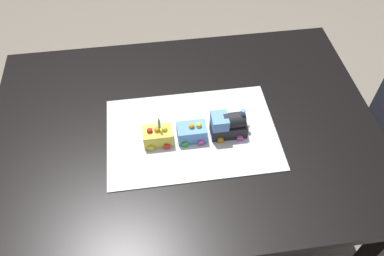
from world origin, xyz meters
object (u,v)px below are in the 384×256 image
Objects in this scene: dining_table at (185,145)px; birthday_candle at (159,123)px; cake_car_gondola_lemon at (158,136)px; cake_locomotive at (229,125)px; cake_car_hopper_sky_blue at (192,132)px.

birthday_candle is at bearing 30.99° from dining_table.
cake_car_gondola_lemon is (0.10, 0.05, 0.14)m from dining_table.
cake_locomotive is at bearing 159.45° from dining_table.
cake_car_hopper_sky_blue is 0.13m from birthday_candle.
cake_car_hopper_sky_blue is 1.00× the size of cake_car_gondola_lemon.
dining_table is 0.22m from cake_locomotive.
cake_car_gondola_lemon reaches higher than dining_table.
cake_car_hopper_sky_blue is 0.12m from cake_car_gondola_lemon.
cake_car_gondola_lemon is at bearing 0.00° from cake_locomotive.
dining_table is at bearing -151.33° from cake_car_gondola_lemon.
cake_locomotive reaches higher than dining_table.
cake_car_gondola_lemon is at bearing 0.00° from birthday_candle.
dining_table is at bearing -20.55° from cake_locomotive.
dining_table is at bearing -149.01° from birthday_candle.
birthday_candle is (-0.01, -0.00, 0.07)m from cake_car_gondola_lemon.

